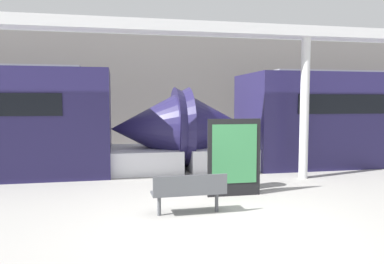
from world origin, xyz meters
TOP-DOWN VIEW (x-y plane):
  - ground_plane at (0.00, 0.00)m, footprint 60.00×60.00m
  - station_wall at (0.00, 10.27)m, footprint 56.00×0.20m
  - bench_near at (-0.41, 0.86)m, footprint 1.44×0.48m
  - trash_bin at (1.31, 2.72)m, footprint 0.51×0.51m
  - poster_board at (0.88, 2.07)m, footprint 1.25×0.07m
  - support_column_near at (3.42, 3.60)m, footprint 0.25×0.25m
  - canopy_beam at (3.42, 3.60)m, footprint 28.00×0.60m

SIDE VIEW (x-z plane):
  - ground_plane at x=0.00m, z-range 0.00..0.00m
  - bench_near at x=-0.41m, z-range 0.08..0.87m
  - trash_bin at x=1.31m, z-range 0.00..0.99m
  - poster_board at x=0.88m, z-range 0.01..1.79m
  - support_column_near at x=3.42m, z-range 0.00..3.93m
  - station_wall at x=0.00m, z-range 0.00..5.00m
  - canopy_beam at x=3.42m, z-range 3.93..4.21m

